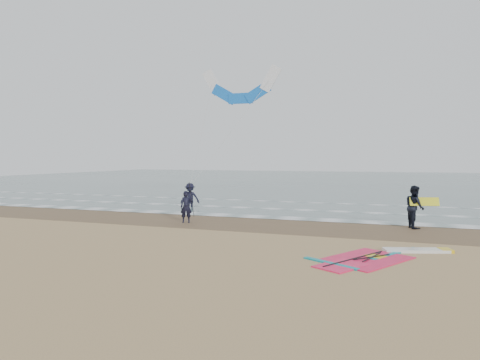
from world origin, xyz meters
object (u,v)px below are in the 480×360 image
(person_standing, at_px, (186,207))
(person_walking, at_px, (415,207))
(surf_kite, at_px, (241,90))
(windsurf_rig, at_px, (381,257))
(person_wading, at_px, (190,193))

(person_standing, relative_size, person_walking, 0.81)
(person_walking, relative_size, surf_kite, 0.24)
(windsurf_rig, bearing_deg, person_standing, 153.82)
(person_standing, distance_m, surf_kite, 11.99)
(person_wading, xyz_separation_m, surf_kite, (2.31, 3.45, 7.08))
(windsurf_rig, xyz_separation_m, person_standing, (-9.37, 4.61, 0.77))
(person_wading, bearing_deg, person_walking, -30.87)
(person_walking, height_order, surf_kite, surf_kite)
(windsurf_rig, relative_size, person_wading, 2.43)
(person_walking, bearing_deg, surf_kite, 37.54)
(person_standing, bearing_deg, person_walking, -11.58)
(windsurf_rig, height_order, person_walking, person_walking)
(windsurf_rig, distance_m, surf_kite, 19.01)
(surf_kite, bearing_deg, windsurf_rig, -55.17)
(person_walking, xyz_separation_m, person_wading, (-13.46, 4.06, -0.02))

